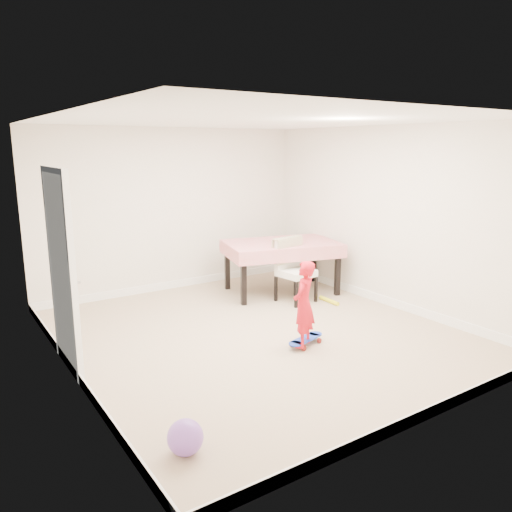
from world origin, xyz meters
TOP-DOWN VIEW (x-y plane):
  - ground at (0.00, 0.00)m, footprint 5.00×5.00m
  - ceiling at (0.00, 0.00)m, footprint 4.50×5.00m
  - wall_back at (0.00, 2.48)m, footprint 4.50×0.04m
  - wall_front at (0.00, -2.48)m, footprint 4.50×0.04m
  - wall_left at (-2.23, 0.00)m, footprint 0.04×5.00m
  - wall_right at (2.23, 0.00)m, footprint 0.04×5.00m
  - door at (-2.22, 0.30)m, footprint 0.11×0.94m
  - baseboard_back at (0.00, 2.49)m, footprint 4.50×0.02m
  - baseboard_front at (0.00, -2.49)m, footprint 4.50×0.02m
  - baseboard_left at (-2.24, 0.00)m, footprint 0.02×5.00m
  - baseboard_right at (2.24, 0.00)m, footprint 0.02×5.00m
  - dining_table at (1.33, 1.31)m, footprint 1.96×1.50m
  - dining_chair at (1.21, 0.78)m, footprint 0.60×0.67m
  - skateboard at (0.26, -0.62)m, footprint 0.60×0.34m
  - child at (0.17, -0.68)m, footprint 0.44×0.40m
  - balloon at (-1.87, -1.78)m, footprint 0.28×0.28m
  - foam_toy at (1.60, 0.45)m, footprint 0.07×0.40m

SIDE VIEW (x-z plane):
  - ground at x=0.00m, z-range 0.00..0.00m
  - foam_toy at x=1.60m, z-range 0.00..0.06m
  - skateboard at x=0.26m, z-range 0.00..0.08m
  - baseboard_back at x=0.00m, z-range 0.00..0.12m
  - baseboard_front at x=0.00m, z-range 0.00..0.12m
  - baseboard_left at x=-2.24m, z-range 0.00..0.12m
  - baseboard_right at x=2.24m, z-range 0.00..0.12m
  - balloon at x=-1.87m, z-range 0.00..0.28m
  - dining_table at x=1.33m, z-range 0.00..0.82m
  - dining_chair at x=1.21m, z-range 0.00..0.96m
  - child at x=0.17m, z-range 0.00..1.01m
  - door at x=-2.22m, z-range -0.03..2.08m
  - wall_back at x=0.00m, z-range 0.00..2.60m
  - wall_front at x=0.00m, z-range 0.00..2.60m
  - wall_left at x=-2.23m, z-range 0.00..2.60m
  - wall_right at x=2.23m, z-range 0.00..2.60m
  - ceiling at x=0.00m, z-range 2.56..2.60m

